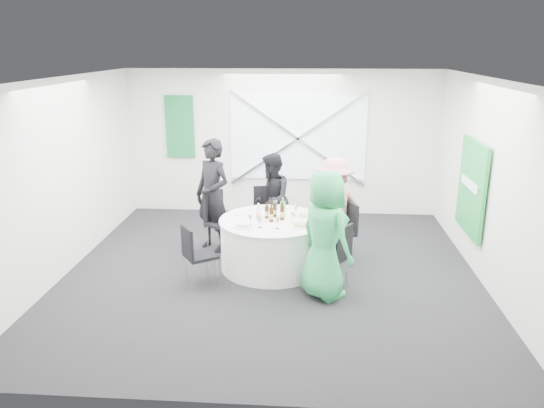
# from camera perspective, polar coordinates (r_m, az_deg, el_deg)

# --- Properties ---
(floor) EXTENTS (6.00, 6.00, 0.00)m
(floor) POSITION_cam_1_polar(r_m,az_deg,el_deg) (7.89, -0.11, -7.39)
(floor) COLOR black
(floor) RESTS_ON ground
(ceiling) EXTENTS (6.00, 6.00, 0.00)m
(ceiling) POSITION_cam_1_polar(r_m,az_deg,el_deg) (7.21, -0.12, 13.36)
(ceiling) COLOR white
(ceiling) RESTS_ON wall_back
(wall_back) EXTENTS (6.00, 0.00, 6.00)m
(wall_back) POSITION_cam_1_polar(r_m,az_deg,el_deg) (10.35, 1.13, 6.60)
(wall_back) COLOR silver
(wall_back) RESTS_ON floor
(wall_front) EXTENTS (6.00, 0.00, 6.00)m
(wall_front) POSITION_cam_1_polar(r_m,az_deg,el_deg) (4.59, -2.92, -6.73)
(wall_front) COLOR silver
(wall_front) RESTS_ON floor
(wall_left) EXTENTS (0.00, 6.00, 6.00)m
(wall_left) POSITION_cam_1_polar(r_m,az_deg,el_deg) (8.21, -21.52, 2.71)
(wall_left) COLOR silver
(wall_left) RESTS_ON floor
(wall_right) EXTENTS (0.00, 6.00, 6.00)m
(wall_right) POSITION_cam_1_polar(r_m,az_deg,el_deg) (7.80, 22.44, 1.93)
(wall_right) COLOR silver
(wall_right) RESTS_ON floor
(window_panel) EXTENTS (2.60, 0.03, 1.60)m
(window_panel) POSITION_cam_1_polar(r_m,az_deg,el_deg) (10.28, 2.81, 7.08)
(window_panel) COLOR silver
(window_panel) RESTS_ON wall_back
(window_brace_a) EXTENTS (2.63, 0.05, 1.84)m
(window_brace_a) POSITION_cam_1_polar(r_m,az_deg,el_deg) (10.24, 2.80, 7.04)
(window_brace_a) COLOR silver
(window_brace_a) RESTS_ON window_panel
(window_brace_b) EXTENTS (2.63, 0.05, 1.84)m
(window_brace_b) POSITION_cam_1_polar(r_m,az_deg,el_deg) (10.24, 2.80, 7.04)
(window_brace_b) COLOR silver
(window_brace_b) RESTS_ON window_panel
(green_banner) EXTENTS (0.55, 0.04, 1.20)m
(green_banner) POSITION_cam_1_polar(r_m,az_deg,el_deg) (10.55, -9.90, 8.20)
(green_banner) COLOR #135F33
(green_banner) RESTS_ON wall_back
(green_sign) EXTENTS (0.05, 1.20, 1.40)m
(green_sign) POSITION_cam_1_polar(r_m,az_deg,el_deg) (8.39, 20.68, 1.67)
(green_sign) COLOR #1A9338
(green_sign) RESTS_ON wall_right
(banquet_table) EXTENTS (1.56, 1.56, 0.76)m
(banquet_table) POSITION_cam_1_polar(r_m,az_deg,el_deg) (7.92, 0.00, -4.29)
(banquet_table) COLOR silver
(banquet_table) RESTS_ON floor
(chair_back) EXTENTS (0.50, 0.51, 0.97)m
(chair_back) POSITION_cam_1_polar(r_m,az_deg,el_deg) (8.86, -0.59, -0.72)
(chair_back) COLOR black
(chair_back) RESTS_ON floor
(chair_back_left) EXTENTS (0.62, 0.62, 0.97)m
(chair_back_left) POSITION_cam_1_polar(r_m,az_deg,el_deg) (8.57, -5.74, -1.37)
(chair_back_left) COLOR black
(chair_back_left) RESTS_ON floor
(chair_back_right) EXTENTS (0.53, 0.53, 0.90)m
(chair_back_right) POSITION_cam_1_polar(r_m,az_deg,el_deg) (8.29, 7.86, -2.43)
(chair_back_right) COLOR black
(chair_back_right) RESTS_ON floor
(chair_front_right) EXTENTS (0.58, 0.58, 0.92)m
(chair_front_right) POSITION_cam_1_polar(r_m,az_deg,el_deg) (7.26, 6.91, -5.10)
(chair_front_right) COLOR black
(chair_front_right) RESTS_ON floor
(chair_front_left) EXTENTS (0.55, 0.55, 0.87)m
(chair_front_left) POSITION_cam_1_polar(r_m,az_deg,el_deg) (7.39, -8.27, -5.04)
(chair_front_left) COLOR black
(chair_front_left) RESTS_ON floor
(person_man_back_left) EXTENTS (0.80, 0.74, 1.82)m
(person_man_back_left) POSITION_cam_1_polar(r_m,az_deg,el_deg) (8.55, -6.40, 0.94)
(person_man_back_left) COLOR black
(person_man_back_left) RESTS_ON floor
(person_man_back) EXTENTS (0.47, 0.78, 1.54)m
(person_man_back) POSITION_cam_1_polar(r_m,az_deg,el_deg) (8.78, -0.06, 0.51)
(person_man_back) COLOR black
(person_man_back) RESTS_ON floor
(person_woman_pink) EXTENTS (1.11, 0.96, 1.58)m
(person_woman_pink) POSITION_cam_1_polar(r_m,az_deg,el_deg) (8.37, 6.73, -0.30)
(person_woman_pink) COLOR tan
(person_woman_pink) RESTS_ON floor
(person_woman_green) EXTENTS (0.96, 1.00, 1.72)m
(person_woman_green) POSITION_cam_1_polar(r_m,az_deg,el_deg) (6.92, 5.73, -3.34)
(person_woman_green) COLOR green
(person_woman_green) RESTS_ON floor
(plate_back) EXTENTS (0.29, 0.29, 0.01)m
(plate_back) POSITION_cam_1_polar(r_m,az_deg,el_deg) (8.29, 0.37, -0.49)
(plate_back) COLOR white
(plate_back) RESTS_ON banquet_table
(plate_back_left) EXTENTS (0.27, 0.27, 0.01)m
(plate_back_left) POSITION_cam_1_polar(r_m,az_deg,el_deg) (8.09, -3.32, -0.96)
(plate_back_left) COLOR white
(plate_back_left) RESTS_ON banquet_table
(plate_back_right) EXTENTS (0.25, 0.25, 0.04)m
(plate_back_right) POSITION_cam_1_polar(r_m,az_deg,el_deg) (7.94, 3.54, -1.25)
(plate_back_right) COLOR white
(plate_back_right) RESTS_ON banquet_table
(plate_front_right) EXTENTS (0.29, 0.29, 0.04)m
(plate_front_right) POSITION_cam_1_polar(r_m,az_deg,el_deg) (7.52, 3.14, -2.28)
(plate_front_right) COLOR white
(plate_front_right) RESTS_ON banquet_table
(plate_front_left) EXTENTS (0.26, 0.26, 0.01)m
(plate_front_left) POSITION_cam_1_polar(r_m,az_deg,el_deg) (7.49, -3.36, -2.45)
(plate_front_left) COLOR white
(plate_front_left) RESTS_ON banquet_table
(napkin) EXTENTS (0.18, 0.13, 0.05)m
(napkin) POSITION_cam_1_polar(r_m,az_deg,el_deg) (7.46, -3.26, -2.25)
(napkin) COLOR silver
(napkin) RESTS_ON plate_front_left
(beer_bottle_a) EXTENTS (0.06, 0.06, 0.25)m
(beer_bottle_a) POSITION_cam_1_polar(r_m,az_deg,el_deg) (7.83, -0.57, -0.88)
(beer_bottle_a) COLOR #3A1E0A
(beer_bottle_a) RESTS_ON banquet_table
(beer_bottle_b) EXTENTS (0.06, 0.06, 0.25)m
(beer_bottle_b) POSITION_cam_1_polar(r_m,az_deg,el_deg) (7.91, 0.31, -0.71)
(beer_bottle_b) COLOR #3A1E0A
(beer_bottle_b) RESTS_ON banquet_table
(beer_bottle_c) EXTENTS (0.06, 0.06, 0.27)m
(beer_bottle_c) POSITION_cam_1_polar(r_m,az_deg,el_deg) (7.76, 1.10, -0.96)
(beer_bottle_c) COLOR #3A1E0A
(beer_bottle_c) RESTS_ON banquet_table
(beer_bottle_d) EXTENTS (0.06, 0.06, 0.27)m
(beer_bottle_d) POSITION_cam_1_polar(r_m,az_deg,el_deg) (7.67, -0.08, -1.19)
(beer_bottle_d) COLOR #3A1E0A
(beer_bottle_d) RESTS_ON banquet_table
(green_water_bottle) EXTENTS (0.08, 0.08, 0.30)m
(green_water_bottle) POSITION_cam_1_polar(r_m,az_deg,el_deg) (7.87, 1.17, -0.60)
(green_water_bottle) COLOR green
(green_water_bottle) RESTS_ON banquet_table
(clear_water_bottle) EXTENTS (0.08, 0.08, 0.27)m
(clear_water_bottle) POSITION_cam_1_polar(r_m,az_deg,el_deg) (7.69, -1.47, -1.13)
(clear_water_bottle) COLOR white
(clear_water_bottle) RESTS_ON banquet_table
(wine_glass_a) EXTENTS (0.07, 0.07, 0.17)m
(wine_glass_a) POSITION_cam_1_polar(r_m,az_deg,el_deg) (7.93, 2.56, -0.43)
(wine_glass_a) COLOR white
(wine_glass_a) RESTS_ON banquet_table
(wine_glass_b) EXTENTS (0.07, 0.07, 0.17)m
(wine_glass_b) POSITION_cam_1_polar(r_m,az_deg,el_deg) (8.14, 0.35, 0.04)
(wine_glass_b) COLOR white
(wine_glass_b) RESTS_ON banquet_table
(wine_glass_c) EXTENTS (0.07, 0.07, 0.17)m
(wine_glass_c) POSITION_cam_1_polar(r_m,az_deg,el_deg) (7.49, -2.35, -1.48)
(wine_glass_c) COLOR white
(wine_glass_c) RESTS_ON banquet_table
(wine_glass_d) EXTENTS (0.07, 0.07, 0.17)m
(wine_glass_d) POSITION_cam_1_polar(r_m,az_deg,el_deg) (7.42, -1.33, -1.65)
(wine_glass_d) COLOR white
(wine_glass_d) RESTS_ON banquet_table
(wine_glass_e) EXTENTS (0.07, 0.07, 0.17)m
(wine_glass_e) POSITION_cam_1_polar(r_m,az_deg,el_deg) (7.37, 0.57, -1.78)
(wine_glass_e) COLOR white
(wine_glass_e) RESTS_ON banquet_table
(wine_glass_f) EXTENTS (0.07, 0.07, 0.17)m
(wine_glass_f) POSITION_cam_1_polar(r_m,az_deg,el_deg) (7.61, 2.21, -1.18)
(wine_glass_f) COLOR white
(wine_glass_f) RESTS_ON banquet_table
(fork_a) EXTENTS (0.15, 0.02, 0.01)m
(fork_a) POSITION_cam_1_polar(r_m,az_deg,el_deg) (8.30, 1.51, -0.51)
(fork_a) COLOR silver
(fork_a) RESTS_ON banquet_table
(knife_a) EXTENTS (0.15, 0.03, 0.01)m
(knife_a) POSITION_cam_1_polar(r_m,az_deg,el_deg) (8.34, -0.54, -0.43)
(knife_a) COLOR silver
(knife_a) RESTS_ON banquet_table
(fork_b) EXTENTS (0.09, 0.13, 0.01)m
(fork_b) POSITION_cam_1_polar(r_m,az_deg,el_deg) (7.93, 4.08, -1.39)
(fork_b) COLOR silver
(fork_b) RESTS_ON banquet_table
(knife_b) EXTENTS (0.10, 0.13, 0.01)m
(knife_b) POSITION_cam_1_polar(r_m,az_deg,el_deg) (8.21, 2.68, -0.72)
(knife_b) COLOR silver
(knife_b) RESTS_ON banquet_table
(fork_c) EXTENTS (0.10, 0.13, 0.01)m
(fork_c) POSITION_cam_1_polar(r_m,az_deg,el_deg) (8.25, -2.27, -0.63)
(fork_c) COLOR silver
(fork_c) RESTS_ON banquet_table
(knife_c) EXTENTS (0.10, 0.13, 0.01)m
(knife_c) POSITION_cam_1_polar(r_m,az_deg,el_deg) (8.01, -3.83, -1.18)
(knife_c) COLOR silver
(knife_c) RESTS_ON banquet_table
(fork_d) EXTENTS (0.10, 0.13, 0.01)m
(fork_d) POSITION_cam_1_polar(r_m,az_deg,el_deg) (7.33, 2.29, -2.89)
(fork_d) COLOR silver
(fork_d) RESTS_ON banquet_table
(knife_d) EXTENTS (0.12, 0.12, 0.01)m
(knife_d) POSITION_cam_1_polar(r_m,az_deg,el_deg) (7.53, 3.76, -2.38)
(knife_d) COLOR silver
(knife_d) RESTS_ON banquet_table
(fork_e) EXTENTS (0.12, 0.12, 0.01)m
(fork_e) POSITION_cam_1_polar(r_m,az_deg,el_deg) (7.59, -3.96, -2.24)
(fork_e) COLOR silver
(fork_e) RESTS_ON banquet_table
(knife_e) EXTENTS (0.11, 0.13, 0.01)m
(knife_e) POSITION_cam_1_polar(r_m,az_deg,el_deg) (7.38, -2.77, -2.78)
(knife_e) COLOR silver
(knife_e) RESTS_ON banquet_table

